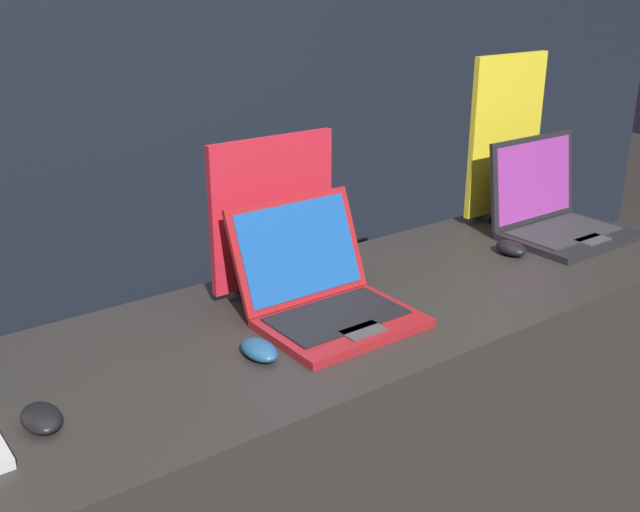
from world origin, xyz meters
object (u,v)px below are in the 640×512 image
object	(u,v)px
promo_stand_back	(505,141)
mouse_back	(511,248)
promo_stand_middle	(273,219)
laptop_middle	(324,293)
laptop_back	(555,213)
mouse_middle	(259,350)
mouse_front	(41,418)

from	to	relation	value
promo_stand_back	mouse_back	bearing A→B (deg)	-133.49
promo_stand_middle	mouse_back	bearing A→B (deg)	-16.46
mouse_back	promo_stand_back	world-z (taller)	promo_stand_back
laptop_middle	promo_stand_middle	distance (m)	0.25
laptop_middle	laptop_back	size ratio (longest dim) A/B	0.94
mouse_middle	laptop_back	distance (m)	1.16
promo_stand_back	mouse_front	bearing A→B (deg)	-168.19
promo_stand_middle	mouse_back	world-z (taller)	promo_stand_middle
mouse_back	promo_stand_back	distance (m)	0.43
mouse_middle	promo_stand_back	world-z (taller)	promo_stand_back
laptop_middle	mouse_front	bearing A→B (deg)	-174.74
mouse_front	laptop_middle	size ratio (longest dim) A/B	0.30
laptop_middle	promo_stand_middle	size ratio (longest dim) A/B	0.90
mouse_front	promo_stand_middle	distance (m)	0.75
mouse_middle	promo_stand_back	distance (m)	1.23
laptop_back	promo_stand_middle	bearing A→B (deg)	170.32
mouse_front	promo_stand_back	world-z (taller)	promo_stand_back
mouse_back	mouse_middle	bearing A→B (deg)	-174.34
mouse_middle	promo_stand_back	size ratio (longest dim) A/B	0.21
laptop_back	mouse_back	xyz separation A→B (m)	(-0.25, -0.04, -0.05)
mouse_front	mouse_middle	size ratio (longest dim) A/B	0.99
mouse_front	mouse_middle	bearing A→B (deg)	-1.83
mouse_front	mouse_middle	world-z (taller)	same
promo_stand_back	laptop_back	bearing A→B (deg)	-90.00
laptop_middle	promo_stand_middle	bearing A→B (deg)	90.00
mouse_front	laptop_middle	distance (m)	0.68
mouse_front	promo_stand_back	distance (m)	1.65
mouse_front	mouse_middle	distance (m)	0.45
promo_stand_middle	mouse_back	xyz separation A→B (m)	(0.68, -0.20, -0.17)
promo_stand_middle	laptop_back	world-z (taller)	promo_stand_middle
mouse_middle	mouse_back	distance (m)	0.91
mouse_back	promo_stand_back	xyz separation A→B (m)	(0.25, 0.26, 0.23)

